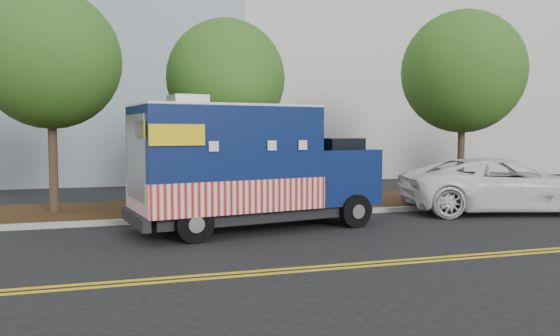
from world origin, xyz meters
name	(u,v)px	position (x,y,z in m)	size (l,w,h in m)	color
ground	(274,226)	(0.00, 0.00, 0.00)	(120.00, 120.00, 0.00)	black
curb	(261,216)	(0.00, 1.40, 0.07)	(120.00, 0.18, 0.15)	#9E9E99
mulch_strip	(245,206)	(0.00, 3.50, 0.07)	(120.00, 4.00, 0.15)	black
centerline_near	(337,265)	(0.00, -4.45, 0.01)	(120.00, 0.10, 0.01)	gold
centerline_far	(342,268)	(0.00, -4.70, 0.01)	(120.00, 0.10, 0.01)	gold
tree_a	(50,60)	(-5.86, 3.45, 4.66)	(4.09, 4.09, 6.71)	#38281C
tree_b	(226,79)	(-0.62, 3.46, 4.24)	(3.81, 3.81, 6.16)	#38281C
tree_c	(463,72)	(8.36, 3.64, 4.75)	(4.53, 4.53, 7.02)	#38281C
sign_post	(146,179)	(-3.24, 2.03, 1.20)	(0.06, 0.06, 2.40)	#473828
food_truck	(245,170)	(-0.82, -0.19, 1.56)	(6.86, 3.51, 3.45)	black
white_car	(501,185)	(7.62, 0.43, 0.86)	(2.86, 6.20, 1.72)	white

